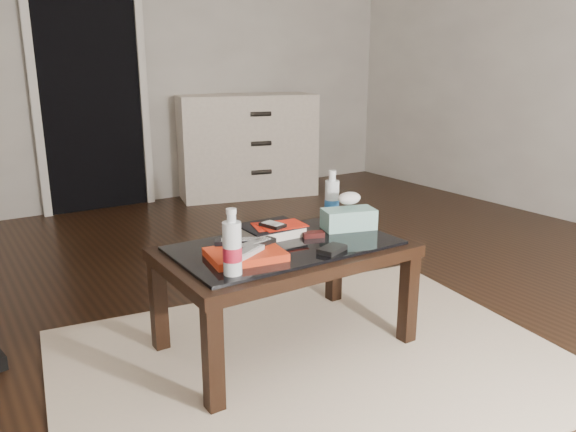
{
  "coord_description": "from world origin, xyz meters",
  "views": [
    {
      "loc": [
        -1.56,
        -2.18,
        1.19
      ],
      "look_at": [
        -0.31,
        -0.25,
        0.55
      ],
      "focal_mm": 35.0,
      "sensor_mm": 36.0,
      "label": 1
    }
  ],
  "objects_px": {
    "coffee_table": "(285,259)",
    "dresser": "(246,146)",
    "water_bottle_right": "(332,196)",
    "tissue_box": "(349,219)",
    "textbook": "(271,230)",
    "water_bottle_left": "(232,242)"
  },
  "relations": [
    {
      "from": "coffee_table",
      "to": "dresser",
      "type": "distance_m",
      "value": 2.86
    },
    {
      "from": "water_bottle_right",
      "to": "tissue_box",
      "type": "relative_size",
      "value": 1.03
    },
    {
      "from": "dresser",
      "to": "textbook",
      "type": "relative_size",
      "value": 5.14
    },
    {
      "from": "water_bottle_right",
      "to": "tissue_box",
      "type": "bearing_deg",
      "value": -97.12
    },
    {
      "from": "textbook",
      "to": "water_bottle_right",
      "type": "xyz_separation_m",
      "value": [
        0.36,
        0.05,
        0.1
      ]
    },
    {
      "from": "tissue_box",
      "to": "textbook",
      "type": "bearing_deg",
      "value": 179.57
    },
    {
      "from": "water_bottle_right",
      "to": "tissue_box",
      "type": "distance_m",
      "value": 0.17
    },
    {
      "from": "dresser",
      "to": "water_bottle_left",
      "type": "xyz_separation_m",
      "value": [
        -1.57,
        -2.75,
        0.13
      ]
    },
    {
      "from": "tissue_box",
      "to": "water_bottle_left",
      "type": "bearing_deg",
      "value": -146.89
    },
    {
      "from": "textbook",
      "to": "tissue_box",
      "type": "xyz_separation_m",
      "value": [
        0.34,
        -0.1,
        0.02
      ]
    },
    {
      "from": "dresser",
      "to": "water_bottle_right",
      "type": "height_order",
      "value": "dresser"
    },
    {
      "from": "coffee_table",
      "to": "tissue_box",
      "type": "distance_m",
      "value": 0.37
    },
    {
      "from": "textbook",
      "to": "water_bottle_right",
      "type": "height_order",
      "value": "water_bottle_right"
    },
    {
      "from": "dresser",
      "to": "water_bottle_left",
      "type": "relative_size",
      "value": 5.4
    },
    {
      "from": "coffee_table",
      "to": "tissue_box",
      "type": "bearing_deg",
      "value": 4.81
    },
    {
      "from": "dresser",
      "to": "water_bottle_right",
      "type": "distance_m",
      "value": 2.55
    },
    {
      "from": "water_bottle_right",
      "to": "water_bottle_left",
      "type": "bearing_deg",
      "value": -153.07
    },
    {
      "from": "coffee_table",
      "to": "water_bottle_right",
      "type": "xyz_separation_m",
      "value": [
        0.38,
        0.18,
        0.18
      ]
    },
    {
      "from": "coffee_table",
      "to": "water_bottle_right",
      "type": "distance_m",
      "value": 0.45
    },
    {
      "from": "coffee_table",
      "to": "tissue_box",
      "type": "xyz_separation_m",
      "value": [
        0.36,
        0.03,
        0.11
      ]
    },
    {
      "from": "textbook",
      "to": "water_bottle_left",
      "type": "distance_m",
      "value": 0.48
    },
    {
      "from": "coffee_table",
      "to": "water_bottle_right",
      "type": "height_order",
      "value": "water_bottle_right"
    }
  ]
}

